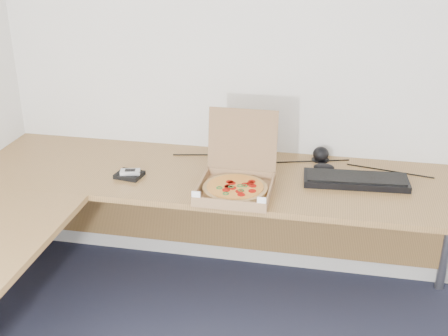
% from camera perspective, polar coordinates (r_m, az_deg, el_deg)
% --- Properties ---
extents(room_shell, '(3.50, 3.50, 2.50)m').
position_cam_1_polar(room_shell, '(1.37, 8.08, -6.36)').
color(room_shell, silver).
rests_on(room_shell, ground).
extents(desk, '(2.50, 2.20, 0.73)m').
position_cam_1_polar(desk, '(2.64, -9.34, -4.38)').
color(desk, olive).
rests_on(desk, ground).
extents(pizza_box, '(0.34, 0.39, 0.34)m').
position_cam_1_polar(pizza_box, '(2.71, 1.18, -1.55)').
color(pizza_box, '#986F48').
rests_on(pizza_box, desk).
extents(drinking_glass, '(0.06, 0.06, 0.11)m').
position_cam_1_polar(drinking_glass, '(2.97, 3.36, 1.13)').
color(drinking_glass, white).
rests_on(drinking_glass, desk).
extents(keyboard, '(0.51, 0.21, 0.03)m').
position_cam_1_polar(keyboard, '(2.87, 12.84, -1.19)').
color(keyboard, black).
rests_on(keyboard, desk).
extents(mouse, '(0.11, 0.07, 0.04)m').
position_cam_1_polar(mouse, '(2.98, 9.82, 0.05)').
color(mouse, black).
rests_on(mouse, desk).
extents(wallet, '(0.14, 0.12, 0.02)m').
position_cam_1_polar(wallet, '(2.91, -9.30, -0.67)').
color(wallet, black).
rests_on(wallet, desk).
extents(phone, '(0.11, 0.07, 0.02)m').
position_cam_1_polar(phone, '(2.89, -9.21, -0.38)').
color(phone, '#B2B5BA').
rests_on(phone, wallet).
extents(dome_speaker, '(0.09, 0.09, 0.08)m').
position_cam_1_polar(dome_speaker, '(3.10, 9.51, 1.45)').
color(dome_speaker, black).
rests_on(dome_speaker, desk).
extents(cable_bundle, '(0.65, 0.13, 0.01)m').
position_cam_1_polar(cable_bundle, '(3.06, 6.85, 0.61)').
color(cable_bundle, black).
rests_on(cable_bundle, desk).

